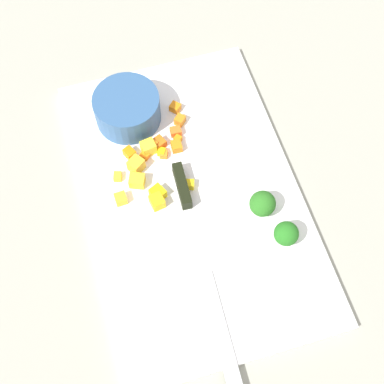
{
  "coord_description": "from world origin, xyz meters",
  "views": [
    {
      "loc": [
        -0.33,
        0.1,
        0.71
      ],
      "look_at": [
        0.0,
        0.0,
        0.02
      ],
      "focal_mm": 50.02,
      "sensor_mm": 36.0,
      "label": 1
    }
  ],
  "objects": [
    {
      "name": "carrot_dice_6",
      "position": [
        0.11,
        -0.01,
        0.02
      ],
      "size": [
        0.01,
        0.02,
        0.01
      ],
      "primitive_type": "cube",
      "rotation": [
        0.0,
        0.0,
        3.09
      ],
      "color": "orange",
      "rests_on": "cutting_board"
    },
    {
      "name": "carrot_dice_8",
      "position": [
        0.15,
        -0.02,
        0.02
      ],
      "size": [
        0.02,
        0.02,
        0.01
      ],
      "primitive_type": "cube",
      "rotation": [
        0.0,
        0.0,
        2.33
      ],
      "color": "orange",
      "rests_on": "cutting_board"
    },
    {
      "name": "pepper_dice_1",
      "position": [
        0.01,
        0.05,
        0.02
      ],
      "size": [
        0.03,
        0.03,
        0.02
      ],
      "primitive_type": "cube",
      "rotation": [
        0.0,
        0.0,
        0.44
      ],
      "color": "yellow",
      "rests_on": "cutting_board"
    },
    {
      "name": "broccoli_floret_0",
      "position": [
        -0.05,
        -0.09,
        0.03
      ],
      "size": [
        0.04,
        0.04,
        0.04
      ],
      "color": "#85B75B",
      "rests_on": "cutting_board"
    },
    {
      "name": "pepper_dice_4",
      "position": [
        0.09,
        0.04,
        0.02
      ],
      "size": [
        0.02,
        0.02,
        0.02
      ],
      "primitive_type": "cube",
      "rotation": [
        0.0,
        0.0,
        0.16
      ],
      "color": "yellow",
      "rests_on": "cutting_board"
    },
    {
      "name": "carrot_dice_7",
      "position": [
        0.09,
        0.07,
        0.02
      ],
      "size": [
        0.02,
        0.02,
        0.01
      ],
      "primitive_type": "cube",
      "rotation": [
        0.0,
        0.0,
        0.44
      ],
      "color": "orange",
      "rests_on": "cutting_board"
    },
    {
      "name": "pepper_dice_8",
      "position": [
        0.06,
        0.1,
        0.02
      ],
      "size": [
        0.02,
        0.01,
        0.01
      ],
      "primitive_type": "cube",
      "rotation": [
        0.0,
        0.0,
        1.28
      ],
      "color": "yellow",
      "rests_on": "cutting_board"
    },
    {
      "name": "carrot_dice_2",
      "position": [
        0.13,
        -0.02,
        0.02
      ],
      "size": [
        0.02,
        0.02,
        0.01
      ],
      "primitive_type": "cube",
      "rotation": [
        0.0,
        0.0,
        2.37
      ],
      "color": "orange",
      "rests_on": "cutting_board"
    },
    {
      "name": "prep_bowl",
      "position": [
        0.16,
        0.06,
        0.04
      ],
      "size": [
        0.1,
        0.1,
        0.05
      ],
      "primitive_type": "cylinder",
      "color": "#305786",
      "rests_on": "cutting_board"
    },
    {
      "name": "ground_plane",
      "position": [
        0.0,
        0.0,
        0.0
      ],
      "size": [
        4.0,
        4.0,
        0.0
      ],
      "primitive_type": "plane",
      "color": "#989A8B"
    },
    {
      "name": "pepper_dice_0",
      "position": [
        0.04,
        0.07,
        0.02
      ],
      "size": [
        0.03,
        0.03,
        0.02
      ],
      "primitive_type": "cube",
      "rotation": [
        0.0,
        0.0,
        2.75
      ],
      "color": "yellow",
      "rests_on": "cutting_board"
    },
    {
      "name": "pepper_dice_5",
      "position": [
        0.07,
        0.07,
        0.02
      ],
      "size": [
        0.03,
        0.03,
        0.02
      ],
      "primitive_type": "cube",
      "rotation": [
        0.0,
        0.0,
        2.21
      ],
      "color": "yellow",
      "rests_on": "cutting_board"
    },
    {
      "name": "chef_knife",
      "position": [
        -0.07,
        0.01,
        0.02
      ],
      "size": [
        0.36,
        0.03,
        0.02
      ],
      "rotation": [
        0.0,
        0.0,
        3.1
      ],
      "color": "silver",
      "rests_on": "cutting_board"
    },
    {
      "name": "cutting_board",
      "position": [
        0.0,
        0.0,
        0.01
      ],
      "size": [
        0.49,
        0.31,
        0.01
      ],
      "primitive_type": "cube",
      "color": "white",
      "rests_on": "ground_plane"
    },
    {
      "name": "carrot_dice_5",
      "position": [
        0.09,
        0.04,
        0.02
      ],
      "size": [
        0.02,
        0.02,
        0.02
      ],
      "primitive_type": "cube",
      "rotation": [
        0.0,
        0.0,
        0.65
      ],
      "color": "orange",
      "rests_on": "cutting_board"
    },
    {
      "name": "carrot_dice_1",
      "position": [
        0.09,
        -0.01,
        0.02
      ],
      "size": [
        0.01,
        0.01,
        0.01
      ],
      "primitive_type": "cube",
      "rotation": [
        0.0,
        0.0,
        0.69
      ],
      "color": "orange",
      "rests_on": "cutting_board"
    },
    {
      "name": "carrot_dice_9",
      "position": [
        0.07,
        0.02,
        0.02
      ],
      "size": [
        0.01,
        0.01,
        0.01
      ],
      "primitive_type": "cube",
      "rotation": [
        0.0,
        0.0,
        1.21
      ],
      "color": "orange",
      "rests_on": "cutting_board"
    },
    {
      "name": "carrot_dice_0",
      "position": [
        0.08,
        0.05,
        0.02
      ],
      "size": [
        0.02,
        0.02,
        0.01
      ],
      "primitive_type": "cube",
      "rotation": [
        0.0,
        0.0,
        2.23
      ],
      "color": "orange",
      "rests_on": "cutting_board"
    },
    {
      "name": "pepper_dice_2",
      "position": [
        0.01,
        0.0,
        0.02
      ],
      "size": [
        0.02,
        0.02,
        0.01
      ],
      "primitive_type": "cube",
      "rotation": [
        0.0,
        0.0,
        1.25
      ],
      "color": "yellow",
      "rests_on": "cutting_board"
    },
    {
      "name": "pepper_dice_7",
      "position": [
        0.08,
        0.02,
        0.02
      ],
      "size": [
        0.02,
        0.02,
        0.01
      ],
      "primitive_type": "cube",
      "rotation": [
        0.0,
        0.0,
        2.58
      ],
      "color": "yellow",
      "rests_on": "cutting_board"
    },
    {
      "name": "carrot_dice_4",
      "position": [
        0.08,
        0.0,
        0.02
      ],
      "size": [
        0.02,
        0.02,
        0.01
      ],
      "primitive_type": "cube",
      "rotation": [
        0.0,
        0.0,
        3.11
      ],
      "color": "orange",
      "rests_on": "cutting_board"
    },
    {
      "name": "pepper_dice_6",
      "position": [
        -0.0,
        0.05,
        0.02
      ],
      "size": [
        0.02,
        0.02,
        0.02
      ],
      "primitive_type": "cube",
      "rotation": [
        0.0,
        0.0,
        1.74
      ],
      "color": "yellow",
      "rests_on": "cutting_board"
    },
    {
      "name": "carrot_dice_3",
      "position": [
        0.09,
        0.02,
        0.02
      ],
      "size": [
        0.02,
        0.02,
        0.01
      ],
      "primitive_type": "cube",
      "rotation": [
        0.0,
        0.0,
        0.41
      ],
      "color": "orange",
      "rests_on": "cutting_board"
    },
    {
      "name": "broccoli_floret_1",
      "position": [
        -0.1,
        -0.1,
        0.04
      ],
      "size": [
        0.03,
        0.03,
        0.04
      ],
      "color": "#87BF64",
      "rests_on": "cutting_board"
    },
    {
      "name": "pepper_dice_3",
      "position": [
        0.02,
        0.1,
        0.02
      ],
      "size": [
        0.02,
        0.02,
        0.01
      ],
      "primitive_type": "cube",
      "rotation": [
        0.0,
        0.0,
        1.62
      ],
      "color": "yellow",
      "rests_on": "cutting_board"
    }
  ]
}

